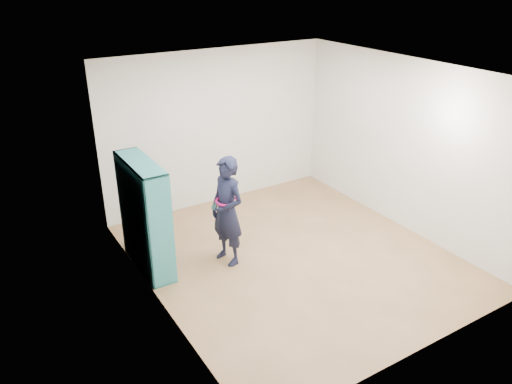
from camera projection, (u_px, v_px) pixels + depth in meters
floor at (294, 256)px, 7.09m from camera, size 4.50×4.50×0.00m
ceiling at (300, 72)px, 6.00m from camera, size 4.50×4.50×0.00m
wall_left at (152, 207)px, 5.59m from camera, size 0.02×4.50×2.60m
wall_right at (405, 146)px, 7.50m from camera, size 0.02×4.50×2.60m
wall_back at (217, 128)px, 8.29m from camera, size 4.00×0.02×2.60m
wall_front at (434, 247)px, 4.80m from camera, size 4.00×0.02×2.60m
bookshelf at (143, 218)px, 6.56m from camera, size 0.33×1.15×1.53m
person at (227, 211)px, 6.68m from camera, size 0.48×0.63×1.53m
smartphone at (214, 206)px, 6.60m from camera, size 0.04×0.11×0.14m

